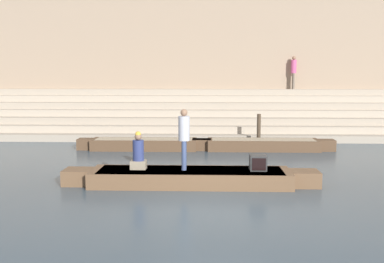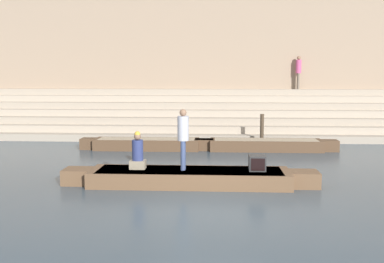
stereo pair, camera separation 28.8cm
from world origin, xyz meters
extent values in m
plane|color=#3D4C56|center=(0.00, 0.00, 0.00)|extent=(120.00, 120.00, 0.00)
cube|color=tan|center=(0.00, 11.76, 0.16)|extent=(36.00, 4.52, 0.32)
cube|color=#B2A28D|center=(0.00, 12.08, 0.48)|extent=(36.00, 3.87, 0.32)
cube|color=tan|center=(0.00, 12.40, 0.79)|extent=(36.00, 3.23, 0.32)
cube|color=#B2A28D|center=(0.00, 12.72, 1.11)|extent=(36.00, 2.58, 0.32)
cube|color=tan|center=(0.00, 13.05, 1.43)|extent=(36.00, 1.94, 0.32)
cube|color=#B2A28D|center=(0.00, 13.37, 1.75)|extent=(36.00, 1.29, 0.32)
cube|color=tan|center=(0.00, 13.69, 2.07)|extent=(36.00, 0.65, 0.32)
cube|color=tan|center=(0.00, 14.61, 3.92)|extent=(34.20, 1.20, 7.84)
cube|color=brown|center=(0.00, 13.99, 0.30)|extent=(34.20, 0.12, 0.60)
cube|color=brown|center=(-0.58, 1.86, 0.21)|extent=(5.41, 1.31, 0.42)
cube|color=#993328|center=(-0.58, 1.86, 0.40)|extent=(4.98, 1.21, 0.05)
cube|color=brown|center=(2.50, 1.86, 0.21)|extent=(0.76, 0.72, 0.42)
cube|color=brown|center=(-3.67, 1.86, 0.21)|extent=(0.76, 0.72, 0.42)
cylinder|color=olive|center=(-1.40, 2.61, 0.32)|extent=(2.74, 0.04, 0.04)
cylinder|color=#3D4C75|center=(-0.76, 1.98, 0.82)|extent=(0.13, 0.13, 0.80)
cylinder|color=#3D4C75|center=(-0.76, 1.82, 0.82)|extent=(0.13, 0.13, 0.80)
cylinder|color=#B2B2BC|center=(-0.76, 1.90, 1.55)|extent=(0.30, 0.30, 0.66)
sphere|color=#8C664C|center=(-0.76, 1.90, 1.98)|extent=(0.19, 0.19, 0.19)
cube|color=gray|center=(-2.02, 1.95, 0.54)|extent=(0.43, 0.33, 0.23)
cylinder|color=navy|center=(-2.02, 1.95, 0.94)|extent=(0.30, 0.30, 0.57)
sphere|color=#8C664C|center=(-2.02, 1.95, 1.31)|extent=(0.19, 0.19, 0.19)
sphere|color=gold|center=(-2.02, 1.95, 1.38)|extent=(0.16, 0.16, 0.16)
cube|color=#2D2D2D|center=(1.24, 1.92, 0.62)|extent=(0.45, 0.48, 0.41)
cube|color=black|center=(1.24, 1.68, 0.62)|extent=(0.37, 0.02, 0.33)
cube|color=brown|center=(2.08, 7.60, 0.22)|extent=(4.39, 1.03, 0.44)
cube|color=tan|center=(2.08, 7.60, 0.41)|extent=(4.03, 0.93, 0.05)
cube|color=brown|center=(4.58, 7.60, 0.22)|extent=(0.61, 0.57, 0.44)
cube|color=brown|center=(-0.42, 7.60, 0.22)|extent=(0.61, 0.57, 0.44)
cube|color=brown|center=(-2.65, 7.58, 0.22)|extent=(4.17, 1.03, 0.44)
cube|color=tan|center=(-2.65, 7.58, 0.41)|extent=(3.83, 0.93, 0.05)
cube|color=brown|center=(-0.28, 7.58, 0.22)|extent=(0.58, 0.57, 0.44)
cube|color=brown|center=(-5.03, 7.58, 0.22)|extent=(0.58, 0.57, 0.44)
cylinder|color=#473828|center=(2.05, 8.87, 0.67)|extent=(0.16, 0.16, 1.34)
cylinder|color=#756656|center=(4.36, 13.77, 2.64)|extent=(0.12, 0.12, 0.83)
cylinder|color=#756656|center=(4.36, 13.61, 2.64)|extent=(0.12, 0.12, 0.83)
cylinder|color=#C64C7F|center=(4.36, 13.69, 3.40)|extent=(0.28, 0.28, 0.69)
sphere|color=#8C664C|center=(4.36, 13.69, 3.84)|extent=(0.20, 0.20, 0.20)
camera|label=1|loc=(-0.14, -10.08, 3.00)|focal=42.00mm
camera|label=2|loc=(0.15, -10.07, 3.00)|focal=42.00mm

